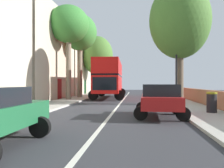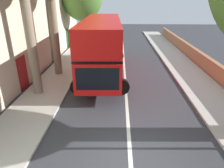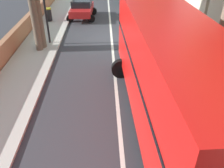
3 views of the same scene
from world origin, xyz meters
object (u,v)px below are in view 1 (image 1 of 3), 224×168
Objects in this scene: street_tree_left_6 at (69,25)px; lamppost_right at (176,55)px; parked_car_red_right_0 at (160,98)px; street_tree_left_0 at (80,33)px; street_tree_right_1 at (180,21)px; parked_car_white_left_3 at (113,88)px; double_decker_bus at (109,77)px; street_tree_right_5 at (179,3)px; litter_bin_right at (212,102)px; street_tree_left_2 at (97,56)px.

lamppost_right is at bearing -25.30° from street_tree_left_6.
street_tree_left_0 is (-7.53, 14.25, 6.35)m from parked_car_red_right_0.
parked_car_red_right_0 is at bearing -107.32° from street_tree_right_1.
parked_car_white_left_3 is at bearing 100.77° from parked_car_red_right_0.
street_tree_right_1 is at bearing -49.73° from double_decker_bus.
street_tree_right_5 is 4.43m from lamppost_right.
street_tree_right_1 is 1.49× the size of lamppost_right.
parked_car_white_left_3 is 4.21× the size of litter_bin_right.
street_tree_right_5 reaches higher than street_tree_left_0.
parked_car_white_left_3 is at bearing 49.40° from street_tree_left_2.
litter_bin_right is at bearing -51.75° from street_tree_left_0.
street_tree_right_1 reaches higher than lamppost_right.
street_tree_left_2 is 25.28m from litter_bin_right.
litter_bin_right is (0.64, -5.80, -5.83)m from street_tree_right_1.
street_tree_left_6 is at bearing 159.08° from street_tree_right_1.
street_tree_right_5 is (7.22, -18.87, 7.14)m from parked_car_white_left_3.
street_tree_right_5 is (0.06, 0.47, 1.55)m from street_tree_right_1.
lamppost_right is at bearing 73.83° from parked_car_red_right_0.
street_tree_right_1 is (7.16, -19.34, 5.59)m from parked_car_white_left_3.
street_tree_left_0 reaches higher than parked_car_white_left_3.
litter_bin_right is at bearing -83.73° from street_tree_right_1.
street_tree_left_0 is 1.48× the size of lamppost_right.
street_tree_right_1 is at bearing -69.67° from parked_car_white_left_3.
street_tree_right_5 is 9.70m from litter_bin_right.
parked_car_red_right_0 is 0.63× the size of lamppost_right.
litter_bin_right is (0.58, -6.27, -7.38)m from street_tree_right_5.
street_tree_right_1 is at bearing 63.43° from lamppost_right.
street_tree_left_0 is 0.97× the size of street_tree_right_5.
parked_car_red_right_0 is 0.87× the size of parked_car_white_left_3.
street_tree_right_5 is at bearing -18.41° from street_tree_left_6.
street_tree_left_0 is 0.99× the size of street_tree_right_1.
street_tree_left_6 is (-3.59, -3.71, 5.00)m from double_decker_bus.
street_tree_right_5 is 8.94× the size of litter_bin_right.
parked_car_white_left_3 is 0.72× the size of lamppost_right.
parked_car_white_left_3 is 13.84m from street_tree_left_0.
litter_bin_right is (10.33, -13.11, -6.61)m from street_tree_left_0.
street_tree_left_2 is 13.16m from street_tree_left_6.
street_tree_left_0 reaches higher than double_decker_bus.
lamppost_right is at bearing -63.12° from street_tree_left_2.
parked_car_white_left_3 is 17.05m from street_tree_left_6.
street_tree_right_1 reaches higher than parked_car_white_left_3.
street_tree_right_5 is at bearing 70.61° from lamppost_right.
street_tree_left_6 is (-0.67, -13.06, 1.47)m from street_tree_left_2.
parked_car_red_right_0 is 0.42× the size of street_tree_right_1.
street_tree_right_5 reaches higher than litter_bin_right.
street_tree_left_0 is at bearing 85.75° from street_tree_left_6.
street_tree_left_0 is at bearing -176.53° from double_decker_bus.
parked_car_white_left_3 is at bearing 93.87° from double_decker_bus.
litter_bin_right is at bearing 22.28° from parked_car_red_right_0.
lamppost_right is at bearing -116.57° from street_tree_right_1.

